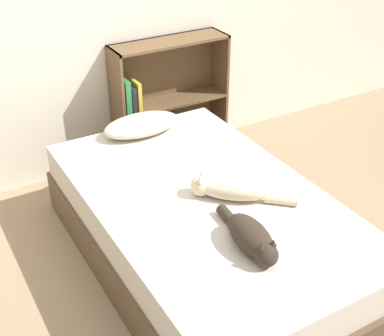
% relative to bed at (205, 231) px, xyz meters
% --- Properties ---
extents(ground_plane, '(8.00, 8.00, 0.00)m').
position_rel_bed_xyz_m(ground_plane, '(0.00, 0.00, -0.24)').
color(ground_plane, '#997F60').
extents(wall_back, '(8.00, 0.06, 2.50)m').
position_rel_bed_xyz_m(wall_back, '(0.00, 1.43, 1.01)').
color(wall_back, silver).
rests_on(wall_back, ground_plane).
extents(bed, '(1.24, 2.08, 0.49)m').
position_rel_bed_xyz_m(bed, '(0.00, 0.00, 0.00)').
color(bed, brown).
rests_on(bed, ground_plane).
extents(pillow, '(0.54, 0.28, 0.12)m').
position_rel_bed_xyz_m(pillow, '(0.02, 0.87, 0.31)').
color(pillow, beige).
rests_on(pillow, bed).
extents(cat_light, '(0.48, 0.45, 0.14)m').
position_rel_bed_xyz_m(cat_light, '(0.09, -0.08, 0.31)').
color(cat_light, beige).
rests_on(cat_light, bed).
extents(cat_dark, '(0.20, 0.51, 0.14)m').
position_rel_bed_xyz_m(cat_dark, '(-0.05, -0.50, 0.31)').
color(cat_dark, '#33281E').
rests_on(cat_dark, bed).
extents(bookshelf, '(0.90, 0.26, 0.95)m').
position_rel_bed_xyz_m(bookshelf, '(0.42, 1.31, 0.25)').
color(bookshelf, brown).
rests_on(bookshelf, ground_plane).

